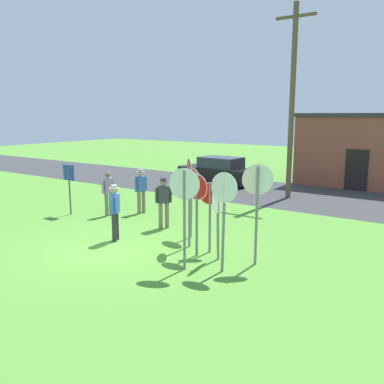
% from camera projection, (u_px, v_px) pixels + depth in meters
% --- Properties ---
extents(ground_plane, '(80.00, 80.00, 0.00)m').
position_uv_depth(ground_plane, '(109.00, 248.00, 11.86)').
color(ground_plane, '#518E33').
extents(street_asphalt, '(60.00, 6.40, 0.01)m').
position_uv_depth(street_asphalt, '(265.00, 192.00, 20.48)').
color(street_asphalt, '#38383A').
rests_on(street_asphalt, ground).
extents(building_background, '(6.94, 4.08, 3.91)m').
position_uv_depth(building_background, '(366.00, 150.00, 22.15)').
color(building_background, brown).
rests_on(building_background, ground).
extents(utility_pole, '(1.80, 0.24, 8.61)m').
position_uv_depth(utility_pole, '(292.00, 100.00, 18.25)').
color(utility_pole, brown).
rests_on(utility_pole, ground).
extents(parked_car_on_street, '(4.41, 2.24, 1.51)m').
position_uv_depth(parked_car_on_street, '(218.00, 171.00, 22.89)').
color(parked_car_on_street, black).
rests_on(parked_car_on_street, ground).
extents(stop_sign_rear_right, '(0.84, 0.25, 2.23)m').
position_uv_depth(stop_sign_rear_right, '(191.00, 190.00, 12.63)').
color(stop_sign_rear_right, slate).
rests_on(stop_sign_rear_right, ground).
extents(stop_sign_nearest, '(0.56, 0.30, 2.00)m').
position_uv_depth(stop_sign_nearest, '(210.00, 206.00, 11.29)').
color(stop_sign_nearest, slate).
rests_on(stop_sign_nearest, ground).
extents(stop_sign_far_back, '(0.75, 0.23, 2.57)m').
position_uv_depth(stop_sign_far_back, '(184.00, 201.00, 9.92)').
color(stop_sign_far_back, slate).
rests_on(stop_sign_far_back, ground).
extents(stop_sign_tallest, '(0.21, 0.89, 2.18)m').
position_uv_depth(stop_sign_tallest, '(218.00, 205.00, 10.68)').
color(stop_sign_tallest, slate).
rests_on(stop_sign_tallest, ground).
extents(stop_sign_rear_left, '(0.74, 0.15, 2.48)m').
position_uv_depth(stop_sign_rear_left, '(224.00, 205.00, 9.82)').
color(stop_sign_rear_left, slate).
rests_on(stop_sign_rear_left, ground).
extents(stop_sign_leaning_left, '(0.50, 0.51, 2.62)m').
position_uv_depth(stop_sign_leaning_left, '(189.00, 188.00, 11.67)').
color(stop_sign_leaning_left, slate).
rests_on(stop_sign_leaning_left, ground).
extents(stop_sign_low_front, '(0.71, 0.08, 2.28)m').
position_uv_depth(stop_sign_low_front, '(197.00, 201.00, 10.96)').
color(stop_sign_low_front, slate).
rests_on(stop_sign_low_front, ground).
extents(stop_sign_center_cluster, '(0.70, 0.44, 2.63)m').
position_uv_depth(stop_sign_center_cluster, '(257.00, 196.00, 10.22)').
color(stop_sign_center_cluster, slate).
rests_on(stop_sign_center_cluster, ground).
extents(person_near_signs, '(0.36, 0.52, 1.74)m').
position_uv_depth(person_near_signs, '(115.00, 209.00, 12.42)').
color(person_near_signs, '#2D2D33').
rests_on(person_near_signs, ground).
extents(person_with_sunhat, '(0.32, 0.56, 1.74)m').
position_uv_depth(person_with_sunhat, '(141.00, 189.00, 15.93)').
color(person_with_sunhat, '#7A6B56').
rests_on(person_with_sunhat, ground).
extents(person_on_left, '(0.41, 0.45, 1.74)m').
position_uv_depth(person_on_left, '(164.00, 200.00, 13.80)').
color(person_on_left, '#7A6B56').
rests_on(person_on_left, ground).
extents(person_holding_notes, '(0.28, 0.56, 1.69)m').
position_uv_depth(person_holding_notes, '(108.00, 191.00, 15.56)').
color(person_holding_notes, '#7A6B56').
rests_on(person_holding_notes, ground).
extents(info_panel_leftmost, '(0.60, 0.06, 1.94)m').
position_uv_depth(info_panel_leftmost, '(69.00, 180.00, 15.64)').
color(info_panel_leftmost, '#4C4C51').
rests_on(info_panel_leftmost, ground).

